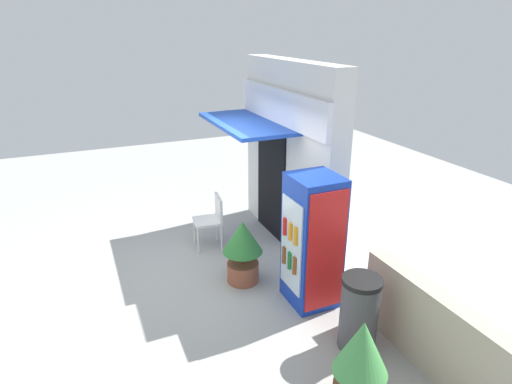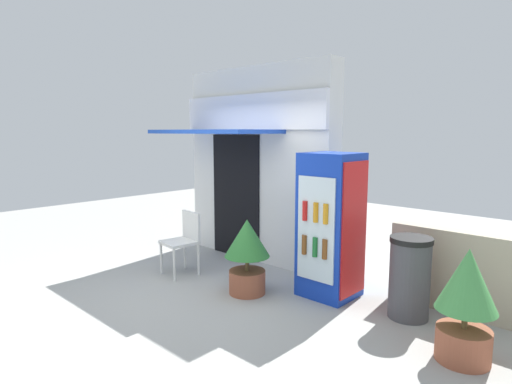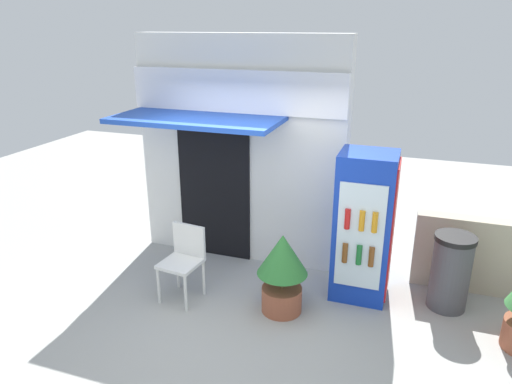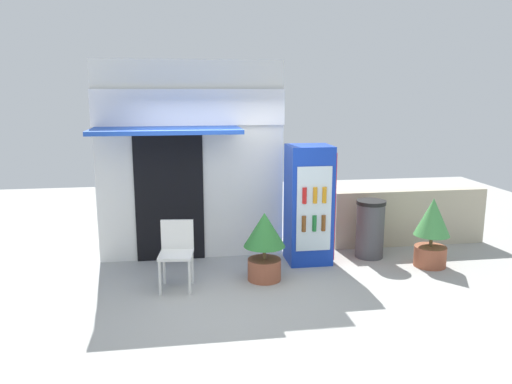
# 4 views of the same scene
# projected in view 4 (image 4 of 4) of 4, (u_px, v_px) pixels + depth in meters

# --- Properties ---
(ground) EXTENTS (16.00, 16.00, 0.00)m
(ground) POSITION_uv_depth(u_px,v_px,m) (229.00, 297.00, 6.50)
(ground) COLOR #A3A39E
(storefront_building) EXTENTS (2.88, 1.31, 3.08)m
(storefront_building) POSITION_uv_depth(u_px,v_px,m) (190.00, 159.00, 7.80)
(storefront_building) COLOR silver
(storefront_building) RESTS_ON ground
(drink_cooler) EXTENTS (0.67, 0.67, 1.82)m
(drink_cooler) POSITION_uv_depth(u_px,v_px,m) (309.00, 204.00, 7.67)
(drink_cooler) COLOR #1438B2
(drink_cooler) RESTS_ON ground
(plastic_chair) EXTENTS (0.49, 0.50, 0.91)m
(plastic_chair) POSITION_uv_depth(u_px,v_px,m) (177.00, 249.00, 6.72)
(plastic_chair) COLOR silver
(plastic_chair) RESTS_ON ground
(potted_plant_near_shop) EXTENTS (0.58, 0.58, 0.97)m
(potted_plant_near_shop) POSITION_uv_depth(u_px,v_px,m) (264.00, 241.00, 6.97)
(potted_plant_near_shop) COLOR #995138
(potted_plant_near_shop) RESTS_ON ground
(potted_plant_curbside) EXTENTS (0.53, 0.53, 1.05)m
(potted_plant_curbside) POSITION_uv_depth(u_px,v_px,m) (432.00, 229.00, 7.52)
(potted_plant_curbside) COLOR #995138
(potted_plant_curbside) RESTS_ON ground
(trash_bin) EXTENTS (0.46, 0.46, 0.93)m
(trash_bin) POSITION_uv_depth(u_px,v_px,m) (370.00, 229.00, 7.96)
(trash_bin) COLOR #47474C
(trash_bin) RESTS_ON ground
(stone_boundary_wall) EXTENTS (2.68, 0.23, 0.96)m
(stone_boundary_wall) POSITION_uv_depth(u_px,v_px,m) (409.00, 217.00, 8.61)
(stone_boundary_wall) COLOR #B7AD93
(stone_boundary_wall) RESTS_ON ground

